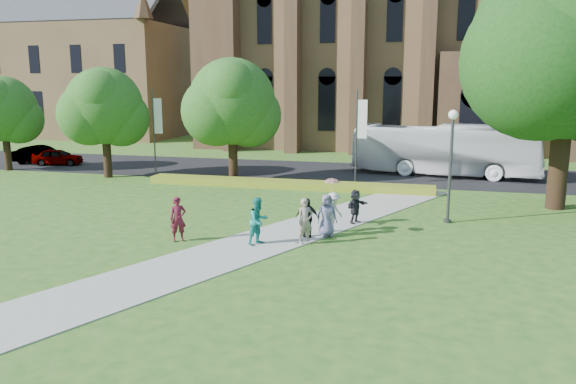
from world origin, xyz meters
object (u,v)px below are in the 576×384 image
(large_tree, at_px, (570,43))
(car_1, at_px, (42,155))
(tour_coach, at_px, (445,150))
(streetlamp, at_px, (451,153))
(pedestrian_0, at_px, (178,219))
(car_0, at_px, (58,157))

(large_tree, xyz_separation_m, car_1, (-36.69, 7.35, -7.62))
(car_1, bearing_deg, tour_coach, -91.28)
(large_tree, height_order, tour_coach, large_tree)
(streetlamp, height_order, tour_coach, streetlamp)
(streetlamp, bearing_deg, large_tree, 39.29)
(large_tree, height_order, pedestrian_0, large_tree)
(streetlamp, height_order, car_0, streetlamp)
(streetlamp, xyz_separation_m, car_1, (-31.19, 11.85, -2.55))
(streetlamp, relative_size, pedestrian_0, 2.87)
(pedestrian_0, bearing_deg, car_1, 107.27)
(large_tree, relative_size, car_0, 3.49)
(streetlamp, bearing_deg, pedestrian_0, -150.79)
(car_0, height_order, pedestrian_0, pedestrian_0)
(large_tree, height_order, car_0, large_tree)
(car_0, height_order, car_1, car_1)
(tour_coach, distance_m, pedestrian_0, 22.87)
(tour_coach, xyz_separation_m, car_1, (-31.26, -2.18, -1.06))
(pedestrian_0, bearing_deg, tour_coach, 30.10)
(tour_coach, xyz_separation_m, car_0, (-29.64, -2.35, -1.15))
(streetlamp, distance_m, large_tree, 8.73)
(car_0, bearing_deg, streetlamp, -126.64)
(streetlamp, relative_size, car_0, 1.39)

